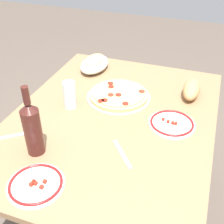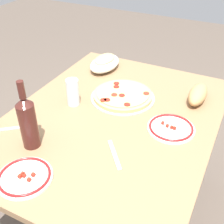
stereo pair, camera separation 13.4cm
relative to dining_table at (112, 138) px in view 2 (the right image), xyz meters
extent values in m
plane|color=brown|center=(0.00, 0.00, -0.62)|extent=(8.00, 8.00, 0.00)
cube|color=#93704C|center=(0.00, 0.00, 0.11)|extent=(1.21, 0.92, 0.03)
cylinder|color=#33302D|center=(0.55, -0.40, -0.26)|extent=(0.07, 0.07, 0.71)
cylinder|color=#33302D|center=(0.55, 0.40, -0.26)|extent=(0.07, 0.07, 0.71)
cylinder|color=#B7B7BC|center=(0.18, 0.03, 0.13)|extent=(0.33, 0.33, 0.01)
cylinder|color=#DBB26B|center=(0.18, 0.03, 0.14)|extent=(0.30, 0.30, 0.02)
cylinder|color=#EACC75|center=(0.18, 0.03, 0.15)|extent=(0.27, 0.27, 0.01)
cylinder|color=maroon|center=(0.25, 0.10, 0.16)|extent=(0.03, 0.03, 0.00)
cylinder|color=maroon|center=(0.15, 0.02, 0.16)|extent=(0.03, 0.03, 0.00)
cylinder|color=#B22D1E|center=(0.22, -0.08, 0.16)|extent=(0.03, 0.03, 0.00)
cylinder|color=maroon|center=(0.08, 0.07, 0.16)|extent=(0.03, 0.03, 0.00)
cylinder|color=maroon|center=(0.07, 0.08, 0.16)|extent=(0.03, 0.03, 0.00)
cylinder|color=maroon|center=(0.09, -0.04, 0.16)|extent=(0.03, 0.03, 0.00)
cylinder|color=#B22D1E|center=(0.14, 0.06, 0.16)|extent=(0.03, 0.03, 0.00)
cylinder|color=maroon|center=(0.21, 0.08, 0.16)|extent=(0.03, 0.03, 0.00)
ellipsoid|color=white|center=(0.43, 0.26, 0.16)|extent=(0.24, 0.15, 0.07)
ellipsoid|color=#AD2819|center=(0.43, 0.26, 0.17)|extent=(0.20, 0.12, 0.03)
ellipsoid|color=#EACC75|center=(0.43, 0.26, 0.19)|extent=(0.17, 0.10, 0.02)
cylinder|color=#471E19|center=(-0.32, 0.21, 0.22)|extent=(0.07, 0.07, 0.20)
cone|color=#471E19|center=(-0.32, 0.21, 0.34)|extent=(0.07, 0.07, 0.03)
cylinder|color=#471E19|center=(-0.32, 0.21, 0.39)|extent=(0.03, 0.03, 0.07)
cylinder|color=silver|center=(0.02, 0.22, 0.19)|extent=(0.06, 0.06, 0.13)
cylinder|color=white|center=(0.03, -0.27, 0.13)|extent=(0.21, 0.21, 0.01)
torus|color=red|center=(0.03, -0.27, 0.14)|extent=(0.19, 0.19, 0.01)
cube|color=#AD2819|center=(0.04, -0.23, 0.14)|extent=(0.01, 0.01, 0.01)
cube|color=#AD2819|center=(0.03, -0.27, 0.14)|extent=(0.01, 0.01, 0.01)
cube|color=#AD2819|center=(0.03, -0.25, 0.14)|extent=(0.01, 0.01, 0.01)
cube|color=#AD2819|center=(0.03, -0.29, 0.14)|extent=(0.01, 0.01, 0.01)
cylinder|color=white|center=(-0.47, 0.11, 0.13)|extent=(0.20, 0.20, 0.01)
torus|color=red|center=(-0.47, 0.11, 0.14)|extent=(0.19, 0.19, 0.01)
cube|color=#AD2819|center=(-0.49, 0.12, 0.14)|extent=(0.01, 0.01, 0.01)
cube|color=#AD2819|center=(-0.46, 0.09, 0.14)|extent=(0.01, 0.01, 0.01)
cube|color=#AD2819|center=(-0.48, 0.11, 0.14)|extent=(0.01, 0.01, 0.01)
cube|color=#AD2819|center=(-0.47, 0.12, 0.14)|extent=(0.01, 0.01, 0.01)
cube|color=#AD2819|center=(-0.48, 0.08, 0.14)|extent=(0.01, 0.01, 0.01)
ellipsoid|color=tan|center=(0.32, -0.32, 0.16)|extent=(0.20, 0.08, 0.08)
cube|color=#B7B7BC|center=(-0.22, -0.12, 0.13)|extent=(0.14, 0.12, 0.00)
cube|color=#B7B7BC|center=(-0.27, 0.35, 0.13)|extent=(0.12, 0.14, 0.00)
camera|label=1|loc=(-1.04, -0.37, 0.92)|focal=47.00mm
camera|label=2|loc=(-0.98, -0.49, 0.92)|focal=47.00mm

